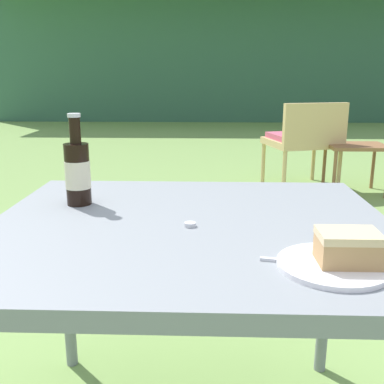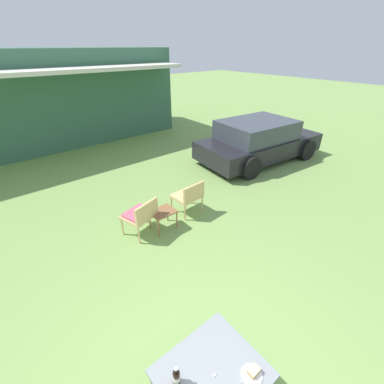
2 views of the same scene
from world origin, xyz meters
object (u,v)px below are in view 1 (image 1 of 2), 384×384
at_px(garden_side_table, 356,151).
at_px(patio_table, 191,244).
at_px(cake_on_plate, 341,255).
at_px(wicker_chair_cushioned, 304,138).
at_px(cola_bottle_near, 78,171).

height_order(garden_side_table, patio_table, patio_table).
relative_size(garden_side_table, patio_table, 0.51).
height_order(patio_table, cake_on_plate, cake_on_plate).
relative_size(wicker_chair_cushioned, patio_table, 0.81).
distance_m(cake_on_plate, cola_bottle_near, 0.73).
relative_size(wicker_chair_cushioned, cake_on_plate, 3.88).
xyz_separation_m(wicker_chair_cushioned, cola_bottle_near, (-1.23, -2.91, 0.30)).
bearing_deg(wicker_chair_cushioned, patio_table, 57.51).
bearing_deg(patio_table, cake_on_plate, -41.39).
bearing_deg(garden_side_table, cola_bottle_near, -120.96).
height_order(garden_side_table, cake_on_plate, cake_on_plate).
bearing_deg(garden_side_table, cake_on_plate, -108.46).
height_order(cake_on_plate, cola_bottle_near, cola_bottle_near).
bearing_deg(garden_side_table, patio_table, -114.78).
distance_m(wicker_chair_cushioned, garden_side_table, 0.46).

